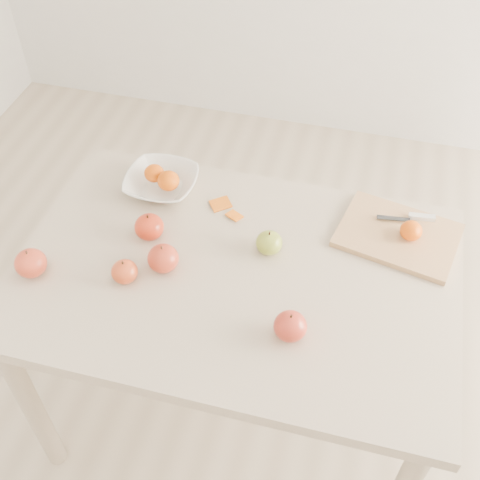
# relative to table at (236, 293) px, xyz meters

# --- Properties ---
(ground) EXTENTS (3.50, 3.50, 0.00)m
(ground) POSITION_rel_table_xyz_m (0.00, 0.00, -0.65)
(ground) COLOR #C6B293
(ground) RESTS_ON ground
(table) EXTENTS (1.20, 0.80, 0.75)m
(table) POSITION_rel_table_xyz_m (0.00, 0.00, 0.00)
(table) COLOR beige
(table) RESTS_ON ground
(cutting_board) EXTENTS (0.37, 0.30, 0.02)m
(cutting_board) POSITION_rel_table_xyz_m (0.42, 0.24, 0.11)
(cutting_board) COLOR tan
(cutting_board) RESTS_ON table
(board_tangerine) EXTENTS (0.06, 0.06, 0.05)m
(board_tangerine) POSITION_rel_table_xyz_m (0.45, 0.23, 0.14)
(board_tangerine) COLOR #D64807
(board_tangerine) RESTS_ON cutting_board
(fruit_bowl) EXTENTS (0.22, 0.22, 0.05)m
(fruit_bowl) POSITION_rel_table_xyz_m (-0.30, 0.26, 0.13)
(fruit_bowl) COLOR white
(fruit_bowl) RESTS_ON table
(bowl_tangerine_near) EXTENTS (0.06, 0.06, 0.05)m
(bowl_tangerine_near) POSITION_rel_table_xyz_m (-0.33, 0.27, 0.15)
(bowl_tangerine_near) COLOR #DC4407
(bowl_tangerine_near) RESTS_ON fruit_bowl
(bowl_tangerine_far) EXTENTS (0.07, 0.07, 0.06)m
(bowl_tangerine_far) POSITION_rel_table_xyz_m (-0.27, 0.25, 0.15)
(bowl_tangerine_far) COLOR #E24E08
(bowl_tangerine_far) RESTS_ON fruit_bowl
(orange_peel_a) EXTENTS (0.07, 0.07, 0.01)m
(orange_peel_a) POSITION_rel_table_xyz_m (-0.11, 0.24, 0.10)
(orange_peel_a) COLOR #C85A0E
(orange_peel_a) RESTS_ON table
(orange_peel_b) EXTENTS (0.06, 0.05, 0.01)m
(orange_peel_b) POSITION_rel_table_xyz_m (-0.06, 0.20, 0.10)
(orange_peel_b) COLOR orange
(orange_peel_b) RESTS_ON table
(paring_knife) EXTENTS (0.17, 0.05, 0.01)m
(paring_knife) POSITION_rel_table_xyz_m (0.46, 0.31, 0.12)
(paring_knife) COLOR silver
(paring_knife) RESTS_ON cutting_board
(apple_green) EXTENTS (0.07, 0.07, 0.07)m
(apple_green) POSITION_rel_table_xyz_m (0.07, 0.09, 0.13)
(apple_green) COLOR olive
(apple_green) RESTS_ON table
(apple_red_d) EXTENTS (0.09, 0.09, 0.08)m
(apple_red_d) POSITION_rel_table_xyz_m (-0.53, -0.14, 0.14)
(apple_red_d) COLOR maroon
(apple_red_d) RESTS_ON table
(apple_red_a) EXTENTS (0.08, 0.08, 0.08)m
(apple_red_a) POSITION_rel_table_xyz_m (-0.27, 0.06, 0.14)
(apple_red_a) COLOR #990705
(apple_red_a) RESTS_ON table
(apple_red_b) EXTENTS (0.09, 0.09, 0.08)m
(apple_red_b) POSITION_rel_table_xyz_m (-0.19, -0.04, 0.14)
(apple_red_b) COLOR maroon
(apple_red_b) RESTS_ON table
(apple_red_e) EXTENTS (0.08, 0.08, 0.07)m
(apple_red_e) POSITION_rel_table_xyz_m (0.18, -0.17, 0.14)
(apple_red_e) COLOR maroon
(apple_red_e) RESTS_ON table
(apple_red_c) EXTENTS (0.07, 0.07, 0.06)m
(apple_red_c) POSITION_rel_table_xyz_m (-0.28, -0.10, 0.13)
(apple_red_c) COLOR #8F0802
(apple_red_c) RESTS_ON table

